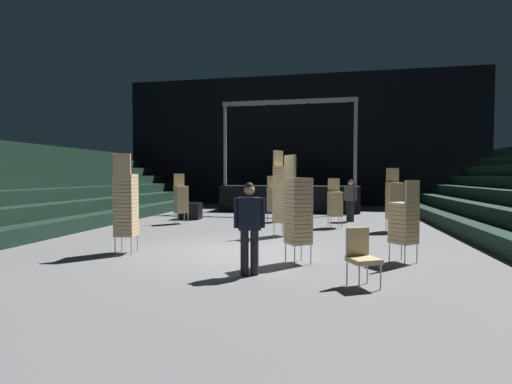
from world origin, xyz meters
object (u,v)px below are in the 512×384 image
at_px(chair_stack_mid_centre, 126,204).
at_px(chair_stack_rear_right, 298,209).
at_px(stage_riser, 290,197).
at_px(chair_stack_rear_left, 181,199).
at_px(chair_stack_mid_left, 394,200).
at_px(loose_chair_near_man, 361,254).
at_px(man_with_tie, 250,223).
at_px(chair_stack_front_right, 335,203).
at_px(crew_worker_near_stage, 350,198).
at_px(equipment_road_case, 190,211).
at_px(chair_stack_rear_centre, 283,193).
at_px(chair_stack_mid_right, 274,199).
at_px(chair_stack_front_left, 404,221).

height_order(chair_stack_mid_centre, chair_stack_rear_right, chair_stack_mid_centre).
distance_m(stage_riser, chair_stack_rear_left, 7.19).
bearing_deg(stage_riser, chair_stack_mid_left, -59.37).
distance_m(chair_stack_rear_right, loose_chair_near_man, 1.94).
bearing_deg(chair_stack_mid_left, chair_stack_rear_right, 50.21).
bearing_deg(man_with_tie, chair_stack_front_right, -118.41).
xyz_separation_m(chair_stack_mid_centre, loose_chair_near_man, (5.15, -1.71, -0.62)).
bearing_deg(chair_stack_front_right, chair_stack_rear_right, 67.51).
bearing_deg(crew_worker_near_stage, equipment_road_case, 39.91).
bearing_deg(chair_stack_rear_left, chair_stack_mid_centre, 56.56).
relative_size(chair_stack_rear_centre, crew_worker_near_stage, 1.55).
bearing_deg(chair_stack_front_right, chair_stack_mid_right, -41.77).
relative_size(chair_stack_front_right, chair_stack_rear_centre, 0.67).
xyz_separation_m(chair_stack_rear_centre, crew_worker_near_stage, (2.16, 4.06, -0.35)).
xyz_separation_m(chair_stack_front_left, loose_chair_near_man, (-0.99, -1.91, -0.33)).
relative_size(chair_stack_rear_left, chair_stack_rear_right, 0.85).
bearing_deg(chair_stack_mid_left, equipment_road_case, -26.86).
relative_size(chair_stack_rear_centre, equipment_road_case, 2.84).
bearing_deg(chair_stack_front_left, man_with_tie, 166.17).
bearing_deg(chair_stack_rear_left, chair_stack_front_right, 136.76).
bearing_deg(chair_stack_front_left, equipment_road_case, 95.08).
relative_size(chair_stack_rear_left, crew_worker_near_stage, 1.14).
bearing_deg(chair_stack_rear_left, crew_worker_near_stage, 154.24).
relative_size(chair_stack_front_right, chair_stack_rear_right, 0.77).
height_order(stage_riser, chair_stack_rear_centre, stage_riser).
distance_m(crew_worker_near_stage, equipment_road_case, 6.52).
bearing_deg(chair_stack_rear_left, loose_chair_near_man, 87.69).
height_order(chair_stack_front_right, chair_stack_mid_left, chair_stack_mid_left).
relative_size(chair_stack_mid_left, crew_worker_near_stage, 1.24).
bearing_deg(chair_stack_rear_right, loose_chair_near_man, 3.51).
bearing_deg(chair_stack_front_right, chair_stack_mid_centre, 33.73).
bearing_deg(stage_riser, chair_stack_rear_right, -83.35).
height_order(stage_riser, crew_worker_near_stage, stage_riser).
height_order(stage_riser, chair_stack_mid_right, stage_riser).
bearing_deg(chair_stack_mid_left, chair_stack_front_right, -27.29).
bearing_deg(chair_stack_front_left, crew_worker_near_stage, 53.72).
xyz_separation_m(chair_stack_front_right, crew_worker_near_stage, (0.61, 1.96, 0.07)).
bearing_deg(equipment_road_case, chair_stack_mid_centre, -81.20).
bearing_deg(chair_stack_mid_left, chair_stack_mid_centre, 23.85).
distance_m(man_with_tie, chair_stack_mid_right, 7.94).
bearing_deg(loose_chair_near_man, chair_stack_front_right, -113.81).
height_order(chair_stack_mid_centre, chair_stack_rear_left, chair_stack_mid_centre).
bearing_deg(chair_stack_rear_left, chair_stack_front_left, 100.87).
distance_m(chair_stack_mid_right, crew_worker_near_stage, 3.00).
relative_size(man_with_tie, chair_stack_rear_centre, 0.66).
xyz_separation_m(chair_stack_mid_left, loose_chair_near_man, (-1.52, -6.54, -0.49)).
height_order(chair_stack_rear_left, chair_stack_rear_right, chair_stack_rear_right).
xyz_separation_m(chair_stack_rear_right, crew_worker_near_stage, (1.42, 7.56, -0.18)).
distance_m(chair_stack_mid_right, loose_chair_near_man, 8.66).
height_order(chair_stack_mid_centre, equipment_road_case, chair_stack_mid_centre).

